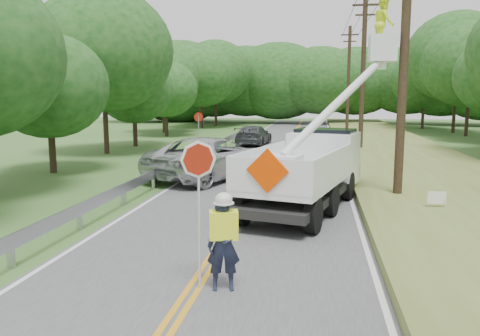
# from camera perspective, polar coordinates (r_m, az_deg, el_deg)

# --- Properties ---
(ground) EXTENTS (140.00, 140.00, 0.00)m
(ground) POSITION_cam_1_polar(r_m,az_deg,el_deg) (8.92, -6.39, -15.41)
(ground) COLOR #375E26
(ground) RESTS_ON ground
(road) EXTENTS (7.20, 96.00, 0.03)m
(road) POSITION_cam_1_polar(r_m,az_deg,el_deg) (22.24, 3.29, -0.75)
(road) COLOR #48484A
(road) RESTS_ON ground
(guardrail) EXTENTS (0.18, 48.00, 0.77)m
(guardrail) POSITION_cam_1_polar(r_m,az_deg,el_deg) (23.78, -6.15, 1.14)
(guardrail) COLOR #A4A5AC
(guardrail) RESTS_ON ground
(utility_poles) EXTENTS (1.60, 43.30, 10.00)m
(utility_poles) POSITION_cam_1_polar(r_m,az_deg,el_deg) (25.06, 15.85, 12.06)
(utility_poles) COLOR black
(utility_poles) RESTS_ON ground
(tall_grass_verge) EXTENTS (7.00, 96.00, 0.30)m
(tall_grass_verge) POSITION_cam_1_polar(r_m,az_deg,el_deg) (22.64, 21.47, -0.82)
(tall_grass_verge) COLOR #5B662B
(tall_grass_verge) RESTS_ON ground
(treeline_left) EXTENTS (10.65, 55.02, 10.16)m
(treeline_left) POSITION_cam_1_polar(r_m,az_deg,el_deg) (38.62, -10.38, 11.34)
(treeline_left) COLOR #332319
(treeline_left) RESTS_ON ground
(treeline_horizon) EXTENTS (56.21, 14.50, 11.47)m
(treeline_horizon) POSITION_cam_1_polar(r_m,az_deg,el_deg) (64.34, 5.53, 10.24)
(treeline_horizon) COLOR #154315
(treeline_horizon) RESTS_ON ground
(flagger) EXTENTS (1.09, 0.54, 2.80)m
(flagger) POSITION_cam_1_polar(r_m,az_deg,el_deg) (8.96, -2.04, -8.28)
(flagger) COLOR #191E33
(flagger) RESTS_ON road
(bucket_truck) EXTENTS (4.85, 7.27, 6.77)m
(bucket_truck) POSITION_cam_1_polar(r_m,az_deg,el_deg) (16.27, 9.23, 1.18)
(bucket_truck) COLOR black
(bucket_truck) RESTS_ON road
(suv_silver) EXTENTS (5.41, 7.20, 1.82)m
(suv_silver) POSITION_cam_1_polar(r_m,az_deg,el_deg) (21.10, -3.46, 1.26)
(suv_silver) COLOR silver
(suv_silver) RESTS_ON road
(suv_darkgrey) EXTENTS (2.45, 5.06, 1.42)m
(suv_darkgrey) POSITION_cam_1_polar(r_m,az_deg,el_deg) (35.34, 1.63, 3.91)
(suv_darkgrey) COLOR #3D4145
(suv_darkgrey) RESTS_ON road
(stop_sign_permanent) EXTENTS (0.49, 0.32, 2.65)m
(stop_sign_permanent) POSITION_cam_1_polar(r_m,az_deg,el_deg) (28.49, -4.94, 4.84)
(stop_sign_permanent) COLOR #A4A5AC
(stop_sign_permanent) RESTS_ON ground
(yard_sign) EXTENTS (0.53, 0.05, 0.77)m
(yard_sign) POSITION_cam_1_polar(r_m,az_deg,el_deg) (15.58, 22.33, -3.39)
(yard_sign) COLOR white
(yard_sign) RESTS_ON ground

